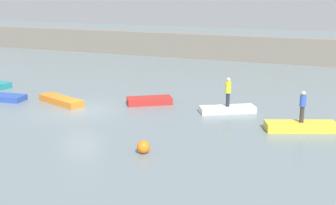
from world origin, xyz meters
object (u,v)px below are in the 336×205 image
(rowboat_blue, at_px, (3,97))
(rowboat_yellow, at_px, (301,126))
(rowboat_orange, at_px, (61,100))
(person_blue_shirt, at_px, (303,105))
(mooring_buoy, at_px, (144,147))
(rowboat_red, at_px, (149,101))
(rowboat_white, at_px, (227,109))
(person_hiviz_shirt, at_px, (228,90))

(rowboat_blue, height_order, rowboat_yellow, rowboat_yellow)
(rowboat_yellow, bearing_deg, rowboat_orange, 158.50)
(person_blue_shirt, xyz_separation_m, mooring_buoy, (-6.18, -6.11, -1.06))
(rowboat_blue, bearing_deg, rowboat_yellow, -5.05)
(rowboat_red, relative_size, person_blue_shirt, 1.69)
(rowboat_white, xyz_separation_m, rowboat_yellow, (4.44, -1.97, 0.03))
(rowboat_blue, bearing_deg, rowboat_orange, 2.35)
(rowboat_white, height_order, mooring_buoy, mooring_buoy)
(rowboat_white, bearing_deg, mooring_buoy, -132.95)
(rowboat_orange, xyz_separation_m, rowboat_white, (10.44, 2.00, -0.02))
(rowboat_blue, distance_m, rowboat_red, 9.78)
(person_hiviz_shirt, bearing_deg, rowboat_yellow, -23.88)
(rowboat_red, height_order, person_blue_shirt, person_blue_shirt)
(rowboat_orange, bearing_deg, rowboat_red, 41.98)
(person_hiviz_shirt, xyz_separation_m, person_blue_shirt, (4.44, -1.97, 0.02))
(rowboat_white, height_order, person_blue_shirt, person_blue_shirt)
(mooring_buoy, bearing_deg, rowboat_yellow, 44.67)
(rowboat_red, xyz_separation_m, person_blue_shirt, (9.57, -2.00, 1.14))
(rowboat_yellow, relative_size, person_hiviz_shirt, 2.10)
(rowboat_yellow, distance_m, person_blue_shirt, 1.15)
(rowboat_red, relative_size, rowboat_white, 0.86)
(rowboat_orange, height_order, rowboat_yellow, rowboat_yellow)
(rowboat_red, distance_m, rowboat_white, 5.13)
(rowboat_yellow, distance_m, person_hiviz_shirt, 4.99)
(person_blue_shirt, height_order, mooring_buoy, person_blue_shirt)
(person_blue_shirt, bearing_deg, mooring_buoy, -135.33)
(rowboat_red, xyz_separation_m, rowboat_white, (5.13, -0.03, -0.04))
(rowboat_blue, distance_m, mooring_buoy, 13.87)
(rowboat_blue, relative_size, rowboat_red, 1.03)
(rowboat_orange, relative_size, rowboat_white, 1.09)
(person_hiviz_shirt, xyz_separation_m, mooring_buoy, (-1.74, -8.08, -1.04))
(rowboat_blue, height_order, rowboat_white, rowboat_blue)
(rowboat_blue, distance_m, person_hiviz_shirt, 14.82)
(rowboat_orange, bearing_deg, person_hiviz_shirt, 31.84)
(rowboat_white, bearing_deg, rowboat_red, 148.80)
(person_blue_shirt, relative_size, mooring_buoy, 2.78)
(rowboat_white, bearing_deg, rowboat_orange, 160.06)
(person_hiviz_shirt, bearing_deg, rowboat_white, -90.00)
(rowboat_orange, relative_size, person_hiviz_shirt, 2.06)
(rowboat_blue, xyz_separation_m, rowboat_orange, (4.09, 0.69, 0.02))
(rowboat_white, relative_size, rowboat_yellow, 0.90)
(mooring_buoy, bearing_deg, rowboat_orange, 145.07)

